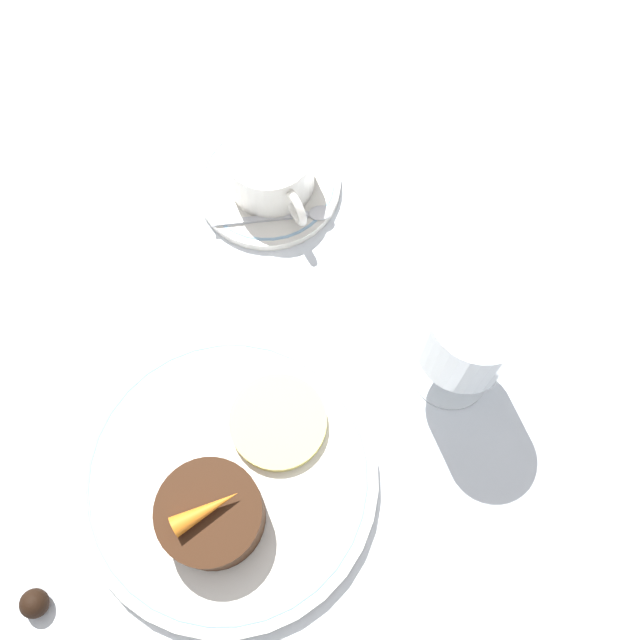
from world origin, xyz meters
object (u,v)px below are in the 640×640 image
(coffee_cup, at_px, (275,165))
(dessert_cake, at_px, (216,512))
(wine_glass, at_px, (475,333))
(dinner_plate, at_px, (233,475))

(coffee_cup, distance_m, dessert_cake, 0.31)
(wine_glass, relative_size, dessert_cake, 1.72)
(dessert_cake, bearing_deg, coffee_cup, 144.30)
(dinner_plate, distance_m, dessert_cake, 0.04)
(wine_glass, height_order, dessert_cake, wine_glass)
(coffee_cup, height_order, dessert_cake, coffee_cup)
(dinner_plate, height_order, coffee_cup, coffee_cup)
(dinner_plate, relative_size, dessert_cake, 3.00)
(coffee_cup, bearing_deg, wine_glass, 12.22)
(coffee_cup, relative_size, wine_glass, 0.77)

